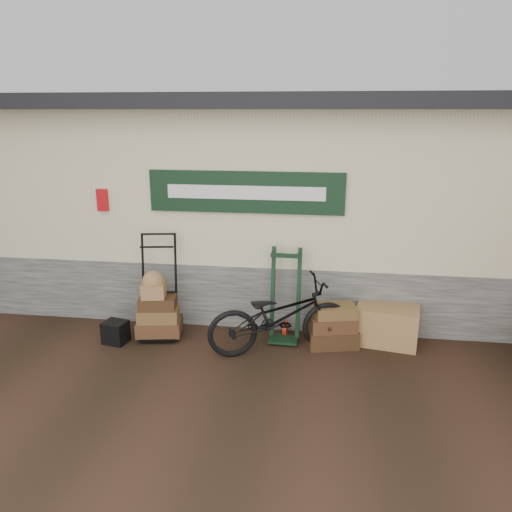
{
  "coord_description": "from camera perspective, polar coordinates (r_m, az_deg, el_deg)",
  "views": [
    {
      "loc": [
        0.75,
        -5.49,
        2.99
      ],
      "look_at": [
        -0.15,
        0.9,
        1.1
      ],
      "focal_mm": 35.0,
      "sensor_mm": 36.0,
      "label": 1
    }
  ],
  "objects": [
    {
      "name": "wicker_hamper",
      "position": [
        6.89,
        14.73,
        -7.61
      ],
      "size": [
        0.87,
        0.65,
        0.51
      ],
      "primitive_type": "cube",
      "rotation": [
        0.0,
        0.0,
        -0.18
      ],
      "color": "olive",
      "rests_on": "ground"
    },
    {
      "name": "black_trunk",
      "position": [
        6.97,
        -15.75,
        -8.38
      ],
      "size": [
        0.35,
        0.31,
        0.3
      ],
      "primitive_type": "cube",
      "rotation": [
        0.0,
        0.0,
        -0.21
      ],
      "color": "black",
      "rests_on": "ground"
    },
    {
      "name": "suitcase_stack",
      "position": [
        6.67,
        8.73,
        -7.79
      ],
      "size": [
        0.72,
        0.54,
        0.57
      ],
      "primitive_type": null,
      "rotation": [
        0.0,
        0.0,
        0.23
      ],
      "color": "#392612",
      "rests_on": "ground"
    },
    {
      "name": "green_barrow",
      "position": [
        6.65,
        3.36,
        -4.5
      ],
      "size": [
        0.47,
        0.4,
        1.25
      ],
      "primitive_type": null,
      "rotation": [
        0.0,
        0.0,
        -0.04
      ],
      "color": "black",
      "rests_on": "ground"
    },
    {
      "name": "ground",
      "position": [
        6.29,
        0.24,
        -12.03
      ],
      "size": [
        80.0,
        80.0,
        0.0
      ],
      "primitive_type": "plane",
      "color": "black",
      "rests_on": "ground"
    },
    {
      "name": "bicycle",
      "position": [
        6.33,
        2.76,
        -6.46
      ],
      "size": [
        1.26,
        1.97,
        1.08
      ],
      "primitive_type": "imported",
      "rotation": [
        0.0,
        0.0,
        1.93
      ],
      "color": "black",
      "rests_on": "ground"
    },
    {
      "name": "station_building",
      "position": [
        8.37,
        2.78,
        6.87
      ],
      "size": [
        14.4,
        4.1,
        3.2
      ],
      "color": "#4C4C47",
      "rests_on": "ground"
    },
    {
      "name": "porter_trolley",
      "position": [
        6.9,
        -11.04,
        -3.26
      ],
      "size": [
        0.79,
        0.65,
        1.42
      ],
      "primitive_type": null,
      "rotation": [
        0.0,
        0.0,
        0.17
      ],
      "color": "black",
      "rests_on": "ground"
    }
  ]
}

